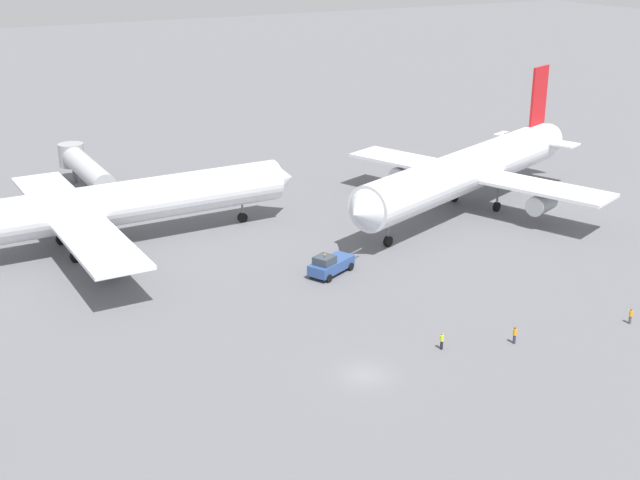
# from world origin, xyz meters

# --- Properties ---
(ground_plane) EXTENTS (600.00, 600.00, 0.00)m
(ground_plane) POSITION_xyz_m (0.00, 0.00, 0.00)
(ground_plane) COLOR slate
(airliner_at_gate_left) EXTENTS (54.71, 40.95, 15.60)m
(airliner_at_gate_left) POSITION_xyz_m (-13.15, 42.63, 5.14)
(airliner_at_gate_left) COLOR white
(airliner_at_gate_left) RESTS_ON ground
(airliner_being_pushed) EXTENTS (48.03, 38.58, 17.61)m
(airliner_being_pushed) POSITION_xyz_m (36.04, 32.88, 5.77)
(airliner_being_pushed) COLOR white
(airliner_being_pushed) RESTS_ON ground
(pushback_tug) EXTENTS (8.84, 5.16, 2.83)m
(pushback_tug) POSITION_xyz_m (8.52, 21.71, 1.20)
(pushback_tug) COLOR #2D4C8C
(pushback_tug) RESTS_ON ground
(ground_crew_marshaller_foreground) EXTENTS (0.36, 0.36, 1.61)m
(ground_crew_marshaller_foreground) POSITION_xyz_m (28.57, -3.62, 0.83)
(ground_crew_marshaller_foreground) COLOR #4C4C51
(ground_crew_marshaller_foreground) RESTS_ON ground
(ground_crew_wing_walker_right) EXTENTS (0.36, 0.36, 1.75)m
(ground_crew_wing_walker_right) POSITION_xyz_m (15.58, -1.51, 0.92)
(ground_crew_wing_walker_right) COLOR #2D3351
(ground_crew_wing_walker_right) RESTS_ON ground
(ground_crew_ramp_agent_by_cones) EXTENTS (0.36, 0.36, 1.68)m
(ground_crew_ramp_agent_by_cones) POSITION_xyz_m (8.82, 0.80, 0.88)
(ground_crew_ramp_agent_by_cones) COLOR black
(ground_crew_ramp_agent_by_cones) RESTS_ON ground
(jet_bridge) EXTENTS (3.84, 20.96, 5.88)m
(jet_bridge) POSITION_xyz_m (-8.10, 66.30, 4.10)
(jet_bridge) COLOR #B7B7BC
(jet_bridge) RESTS_ON ground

